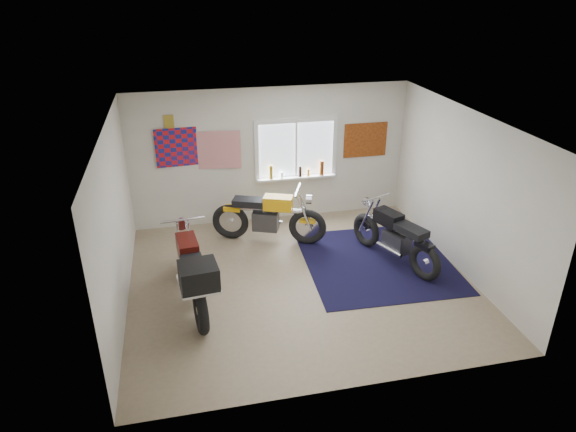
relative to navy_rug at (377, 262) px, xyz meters
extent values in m
plane|color=#9E896B|center=(-1.48, -0.30, -0.01)|extent=(5.50, 5.50, 0.00)
plane|color=white|center=(-1.48, -0.30, 2.69)|extent=(5.50, 5.50, 0.00)
plane|color=silver|center=(-1.48, 2.20, 1.34)|extent=(5.50, 0.00, 5.50)
plane|color=silver|center=(-1.48, -2.80, 1.34)|extent=(5.50, 0.00, 5.50)
plane|color=silver|center=(-4.23, -0.30, 1.34)|extent=(0.00, 5.00, 5.00)
plane|color=silver|center=(1.27, -0.30, 1.34)|extent=(0.00, 5.00, 5.00)
cube|color=black|center=(0.00, 0.00, 0.00)|extent=(2.60, 2.69, 0.01)
cube|color=white|center=(-0.98, 2.19, 1.44)|extent=(1.50, 0.02, 1.10)
cube|color=white|center=(-0.98, 2.17, 2.03)|extent=(1.66, 0.06, 0.08)
cube|color=white|center=(-0.98, 2.17, 0.85)|extent=(1.66, 0.06, 0.08)
cube|color=white|center=(-1.77, 2.17, 1.44)|extent=(0.08, 0.06, 1.10)
cube|color=white|center=(-0.19, 2.17, 1.44)|extent=(0.08, 0.06, 1.10)
cube|color=white|center=(-0.98, 2.17, 1.44)|extent=(0.04, 0.06, 1.10)
cube|color=white|center=(-0.98, 2.11, 0.87)|extent=(1.60, 0.16, 0.04)
cylinder|color=#876613|center=(-1.50, 2.10, 1.03)|extent=(0.07, 0.07, 0.28)
cylinder|color=white|center=(-1.28, 2.10, 0.95)|extent=(0.06, 0.06, 0.12)
cylinder|color=black|center=(-0.90, 2.10, 1.00)|extent=(0.06, 0.06, 0.22)
cylinder|color=orange|center=(-0.73, 2.10, 0.96)|extent=(0.05, 0.05, 0.14)
cylinder|color=#69300E|center=(-0.45, 2.10, 1.04)|extent=(0.09, 0.09, 0.30)
plane|color=red|center=(-3.18, 2.18, 1.64)|extent=(1.00, 0.07, 1.00)
plane|color=red|center=(-2.53, 2.16, 1.54)|extent=(0.90, 0.09, 0.90)
cube|color=#A99030|center=(-3.38, 2.18, 2.14)|extent=(0.18, 0.02, 0.24)
cube|color=#A54C14|center=(0.47, 2.18, 1.54)|extent=(0.90, 0.03, 0.70)
torus|color=black|center=(-1.04, 0.94, 0.34)|extent=(0.71, 0.38, 0.70)
torus|color=black|center=(-2.41, 1.47, 0.34)|extent=(0.71, 0.38, 0.70)
cylinder|color=silver|center=(-1.04, 0.94, 0.34)|extent=(0.15, 0.14, 0.12)
cylinder|color=silver|center=(-2.41, 1.47, 0.34)|extent=(0.15, 0.14, 0.12)
cylinder|color=silver|center=(-1.73, 1.20, 0.65)|extent=(1.27, 0.57, 0.09)
cube|color=#333336|center=(-1.78, 1.22, 0.41)|extent=(0.55, 0.44, 0.36)
cylinder|color=silver|center=(-1.72, 1.38, 0.31)|extent=(0.57, 0.28, 0.07)
cube|color=#EFA80C|center=(-1.55, 1.13, 0.79)|extent=(0.59, 0.44, 0.25)
cube|color=black|center=(-2.07, 1.34, 0.77)|extent=(0.65, 0.48, 0.13)
cube|color=#EFA80C|center=(-2.36, 1.45, 0.62)|extent=(0.35, 0.27, 0.08)
cube|color=#EFA80C|center=(-1.04, 0.94, 0.47)|extent=(0.33, 0.24, 0.05)
cylinder|color=silver|center=(-1.22, 1.01, 1.07)|extent=(0.27, 0.62, 0.04)
cylinder|color=silver|center=(-1.02, 0.93, 0.90)|extent=(0.16, 0.19, 0.17)
torus|color=black|center=(0.00, 0.64, 0.31)|extent=(0.36, 0.64, 0.64)
torus|color=black|center=(0.54, -0.68, 0.31)|extent=(0.36, 0.64, 0.64)
cylinder|color=silver|center=(0.00, 0.64, 0.31)|extent=(0.14, 0.14, 0.11)
cylinder|color=silver|center=(0.54, -0.68, 0.31)|extent=(0.14, 0.14, 0.11)
cylinder|color=silver|center=(0.27, -0.02, 0.62)|extent=(0.57, 1.22, 0.09)
cube|color=#333336|center=(0.29, -0.07, 0.40)|extent=(0.44, 0.53, 0.35)
cylinder|color=silver|center=(0.14, -0.13, 0.30)|extent=(0.28, 0.54, 0.07)
cube|color=black|center=(0.20, 0.15, 0.77)|extent=(0.44, 0.57, 0.24)
cube|color=black|center=(0.40, -0.35, 0.75)|extent=(0.47, 0.62, 0.12)
cube|color=black|center=(0.52, -0.63, 0.60)|extent=(0.27, 0.34, 0.08)
cube|color=black|center=(0.00, 0.64, 0.43)|extent=(0.24, 0.32, 0.05)
cylinder|color=silver|center=(0.07, 0.47, 1.03)|extent=(0.60, 0.27, 0.04)
cylinder|color=silver|center=(0.00, 0.66, 0.87)|extent=(0.19, 0.16, 0.16)
torus|color=black|center=(-3.31, 0.27, 0.35)|extent=(0.22, 0.73, 0.72)
torus|color=black|center=(-3.15, -1.27, 0.35)|extent=(0.22, 0.73, 0.72)
cylinder|color=silver|center=(-3.31, 0.27, 0.35)|extent=(0.12, 0.13, 0.12)
cylinder|color=silver|center=(-3.15, -1.27, 0.35)|extent=(0.12, 0.13, 0.12)
cylinder|color=silver|center=(-3.23, -0.50, 0.68)|extent=(0.25, 1.40, 0.10)
cube|color=#333336|center=(-3.22, -0.56, 0.44)|extent=(0.36, 0.53, 0.38)
cylinder|color=silver|center=(-3.40, -0.57, 0.33)|extent=(0.14, 0.62, 0.08)
cube|color=#430E0A|center=(-3.25, -0.30, 0.84)|extent=(0.35, 0.58, 0.27)
cube|color=black|center=(-3.19, -0.89, 0.82)|extent=(0.37, 0.64, 0.13)
cube|color=#430E0A|center=(-3.15, -1.22, 0.66)|extent=(0.21, 0.35, 0.09)
cube|color=#430E0A|center=(-3.31, 0.27, 0.48)|extent=(0.19, 0.33, 0.06)
cylinder|color=silver|center=(-3.29, 0.07, 1.13)|extent=(0.69, 0.11, 0.04)
cylinder|color=silver|center=(-3.31, 0.29, 0.95)|extent=(0.19, 0.13, 0.18)
cube|color=black|center=(-3.14, -1.38, 0.97)|extent=(0.55, 0.52, 0.33)
camera|label=1|loc=(-3.22, -7.31, 4.59)|focal=32.00mm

